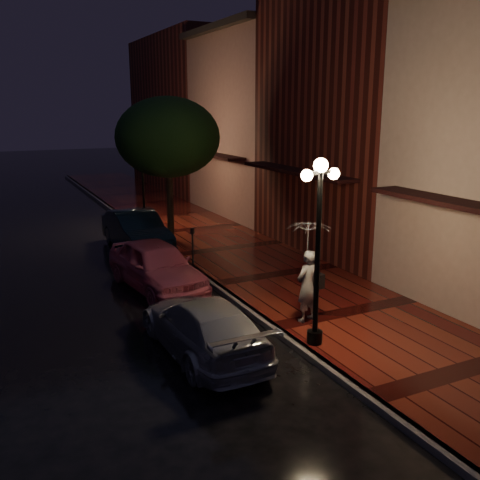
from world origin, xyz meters
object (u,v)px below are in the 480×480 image
streetlamp_far (143,173)px  navy_car (137,231)px  woman_with_umbrella (308,256)px  silver_car (203,326)px  pink_car (156,265)px  parking_meter (193,242)px  streetlamp_near (318,242)px  street_tree (168,140)px

streetlamp_far → navy_car: 4.07m
navy_car → woman_with_umbrella: bearing=-81.0°
silver_car → woman_with_umbrella: (2.98, 0.28, 1.24)m
pink_car → parking_meter: size_ratio=3.47×
silver_car → streetlamp_near: bearing=157.2°
pink_car → street_tree: bearing=59.6°
street_tree → navy_car: (-1.56, -0.38, -3.47)m
navy_car → parking_meter: size_ratio=3.63×
pink_car → woman_with_umbrella: (2.59, -4.50, 1.13)m
streetlamp_far → navy_car: (-1.30, -3.39, -1.83)m
street_tree → parking_meter: bearing=-97.2°
silver_car → parking_meter: bearing=-110.3°
navy_car → parking_meter: 3.46m
woman_with_umbrella → parking_meter: bearing=-99.7°
streetlamp_near → streetlamp_far: (0.00, 14.00, 0.00)m
silver_car → woman_with_umbrella: size_ratio=1.71×
silver_car → parking_meter: (2.21, 6.38, 0.28)m
woman_with_umbrella → navy_car: bearing=-95.6°
streetlamp_near → parking_meter: size_ratio=3.35×
pink_car → woman_with_umbrella: woman_with_umbrella is taller
street_tree → silver_car: (-2.67, -10.04, -3.59)m
streetlamp_near → street_tree: 11.12m
pink_car → silver_car: (-0.39, -4.78, -0.11)m
streetlamp_far → silver_car: size_ratio=0.96×
streetlamp_near → streetlamp_far: 14.00m
streetlamp_far → parking_meter: bearing=-91.7°
streetlamp_far → silver_car: 13.41m
streetlamp_near → streetlamp_far: bearing=90.0°
streetlamp_near → woman_with_umbrella: streetlamp_near is taller
woman_with_umbrella → silver_car: bearing=-11.5°
streetlamp_far → pink_car: streetlamp_far is taller
street_tree → silver_car: street_tree is taller
navy_car → streetlamp_near: bearing=-85.3°
streetlamp_far → woman_with_umbrella: bearing=-87.4°
streetlamp_far → navy_car: bearing=-111.0°
street_tree → woman_with_umbrella: (0.31, -9.76, -2.35)m
streetlamp_near → navy_car: streetlamp_near is taller
streetlamp_far → pink_car: (-2.02, -8.27, -1.84)m
woman_with_umbrella → parking_meter: woman_with_umbrella is taller
street_tree → pink_car: size_ratio=1.30×
street_tree → pink_car: 6.71m
streetlamp_near → woman_with_umbrella: (0.57, 1.24, -0.71)m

